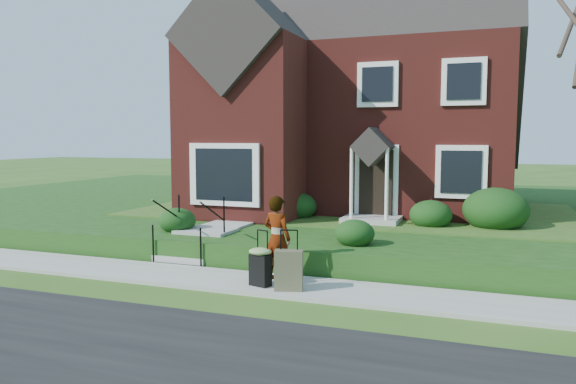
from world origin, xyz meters
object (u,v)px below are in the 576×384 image
at_px(front_steps, 198,240).
at_px(woman, 277,238).
at_px(suitcase_black, 260,264).
at_px(suitcase_olive, 289,270).

distance_m(front_steps, woman, 3.23).
distance_m(front_steps, suitcase_black, 3.39).
xyz_separation_m(front_steps, suitcase_black, (2.64, -2.12, 0.05)).
bearing_deg(suitcase_black, front_steps, 158.98).
relative_size(front_steps, suitcase_olive, 1.70).
bearing_deg(suitcase_black, suitcase_olive, 9.10).
relative_size(woman, suitcase_black, 1.57).
xyz_separation_m(woman, suitcase_black, (-0.14, -0.56, -0.45)).
bearing_deg(woman, suitcase_black, 90.76).
height_order(front_steps, suitcase_olive, front_steps).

